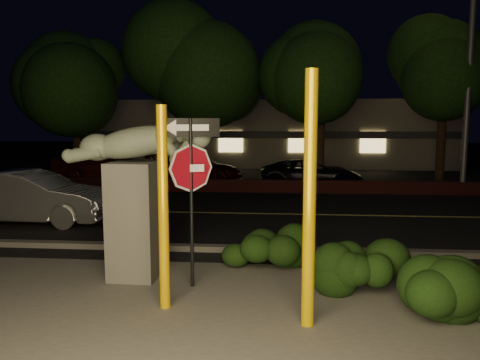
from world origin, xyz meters
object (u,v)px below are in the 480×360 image
object	(u,v)px
streetlight	(465,17)
silver_sedan	(30,197)
parked_car_dark	(311,173)
yellow_pole_right	(309,202)
parked_car_darkred	(195,168)
parked_car_red	(109,164)
yellow_pole_left	(163,209)
sculpture	(136,183)
signpost	(191,169)

from	to	relation	value
streetlight	silver_sedan	bearing A→B (deg)	-148.85
streetlight	parked_car_dark	xyz separation A→B (m)	(-5.31, 1.71, -5.90)
streetlight	yellow_pole_right	bearing A→B (deg)	-110.82
yellow_pole_right	parked_car_darkred	distance (m)	15.59
parked_car_red	parked_car_darkred	world-z (taller)	parked_car_red
silver_sedan	parked_car_dark	world-z (taller)	silver_sedan
streetlight	parked_car_darkred	size ratio (longest dim) A/B	2.50
yellow_pole_left	silver_sedan	xyz separation A→B (m)	(-5.09, 5.44, -0.78)
silver_sedan	yellow_pole_right	bearing A→B (deg)	-128.81
yellow_pole_left	sculpture	distance (m)	1.54
streetlight	parked_car_dark	size ratio (longest dim) A/B	2.57
sculpture	parked_car_dark	xyz separation A→B (m)	(3.76, 11.99, -1.12)
streetlight	silver_sedan	distance (m)	15.78
yellow_pole_right	streetlight	world-z (taller)	streetlight
parked_car_darkred	silver_sedan	bearing A→B (deg)	171.45
signpost	sculpture	bearing A→B (deg)	141.32
yellow_pole_right	silver_sedan	world-z (taller)	yellow_pole_right
parked_car_red	sculpture	bearing A→B (deg)	-159.75
yellow_pole_left	yellow_pole_right	distance (m)	2.12
yellow_pole_left	parked_car_red	bearing A→B (deg)	113.63
sculpture	parked_car_dark	distance (m)	12.61
yellow_pole_right	parked_car_red	bearing A→B (deg)	119.63
signpost	silver_sedan	xyz separation A→B (m)	(-5.32, 4.52, -1.28)
silver_sedan	parked_car_darkred	bearing A→B (deg)	-16.96
signpost	parked_car_red	distance (m)	14.55
streetlight	parked_car_red	distance (m)	15.62
yellow_pole_right	signpost	size ratio (longest dim) A/B	1.22
yellow_pole_left	parked_car_red	world-z (taller)	yellow_pole_left
yellow_pole_right	parked_car_dark	size ratio (longest dim) A/B	0.81
sculpture	parked_car_dark	world-z (taller)	sculpture
yellow_pole_right	parked_car_darkred	size ratio (longest dim) A/B	0.79
streetlight	parked_car_dark	bearing A→B (deg)	168.57
parked_car_red	streetlight	bearing A→B (deg)	-101.92
yellow_pole_left	signpost	size ratio (longest dim) A/B	1.07
yellow_pole_right	parked_car_red	world-z (taller)	yellow_pole_right
yellow_pole_right	streetlight	distance (m)	14.31
signpost	silver_sedan	distance (m)	7.10
silver_sedan	parked_car_darkred	distance (m)	9.53
streetlight	parked_car_red	xyz separation A→B (m)	(-14.37, 2.39, -5.65)
parked_car_red	parked_car_darkred	distance (m)	3.93
silver_sedan	parked_car_dark	bearing A→B (deg)	-45.19
sculpture	silver_sedan	size ratio (longest dim) A/B	0.63
signpost	parked_car_red	xyz separation A→B (m)	(-6.34, 13.04, -1.16)
parked_car_darkred	streetlight	bearing A→B (deg)	-96.84
sculpture	silver_sedan	world-z (taller)	sculpture
yellow_pole_right	parked_car_red	xyz separation A→B (m)	(-8.18, 14.38, -0.88)
signpost	yellow_pole_left	bearing A→B (deg)	-122.99
streetlight	parked_car_red	bearing A→B (deg)	177.03
yellow_pole_right	parked_car_dark	distance (m)	13.78
yellow_pole_left	signpost	world-z (taller)	yellow_pole_left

